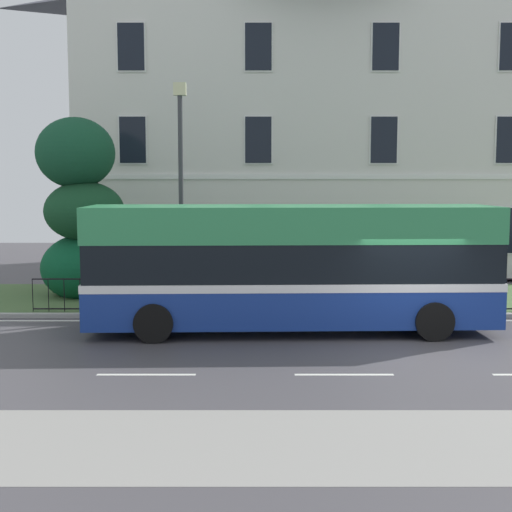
% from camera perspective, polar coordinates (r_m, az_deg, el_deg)
% --- Properties ---
extents(ground_plane, '(60.00, 56.00, 0.18)m').
position_cam_1_polar(ground_plane, '(17.55, 12.81, -6.88)').
color(ground_plane, '#464348').
extents(georgian_townhouse, '(19.25, 8.69, 13.32)m').
position_cam_1_polar(georgian_townhouse, '(31.14, 4.89, 11.54)').
color(georgian_townhouse, silver).
rests_on(georgian_townhouse, ground_plane).
extents(iron_verge_railing, '(17.83, 0.04, 0.97)m').
position_cam_1_polar(iron_verge_railing, '(20.41, 7.17, -3.12)').
color(iron_verge_railing, black).
rests_on(iron_verge_railing, ground_plane).
extents(evergreen_tree, '(3.10, 3.11, 6.06)m').
position_cam_1_polar(evergreen_tree, '(23.69, -13.55, 2.92)').
color(evergreen_tree, '#423328').
rests_on(evergreen_tree, ground_plane).
extents(single_decker_bus, '(10.46, 2.88, 3.26)m').
position_cam_1_polar(single_decker_bus, '(18.04, 3.19, -0.81)').
color(single_decker_bus, navy).
rests_on(single_decker_bus, ground_plane).
extents(street_lamp_post, '(0.36, 0.24, 6.57)m').
position_cam_1_polar(street_lamp_post, '(20.66, -5.84, 6.12)').
color(street_lamp_post, '#333338').
rests_on(street_lamp_post, ground_plane).
extents(litter_bin, '(0.51, 0.51, 1.07)m').
position_cam_1_polar(litter_bin, '(21.98, 17.18, -2.59)').
color(litter_bin, '#23472D').
rests_on(litter_bin, ground_plane).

